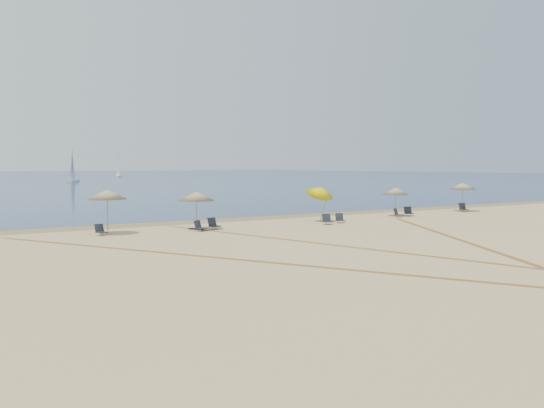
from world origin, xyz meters
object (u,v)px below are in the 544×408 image
at_px(umbrella_1, 107,194).
at_px(sailboat_1, 73,172).
at_px(umbrella_2, 196,196).
at_px(chair_9, 463,208).
at_px(chair_4, 213,224).
at_px(chair_7, 397,213).
at_px(umbrella_5, 463,186).
at_px(umbrella_3, 321,191).
at_px(chair_3, 199,226).
at_px(chair_6, 340,219).
at_px(chair_2, 100,230).
at_px(chair_5, 327,220).
at_px(chair_8, 408,212).
at_px(sailboat_0, 118,171).
at_px(umbrella_4, 396,191).

xyz_separation_m(umbrella_1, sailboat_1, (22.07, 105.36, 0.14)).
xyz_separation_m(umbrella_2, chair_9, (24.33, 0.17, -1.69)).
bearing_deg(chair_4, sailboat_1, 71.26).
relative_size(chair_7, chair_9, 0.95).
bearing_deg(umbrella_5, umbrella_3, -177.04).
distance_m(chair_3, chair_6, 10.09).
xyz_separation_m(chair_2, sailboat_1, (22.60, 105.76, 2.09)).
bearing_deg(chair_5, chair_2, -169.12).
bearing_deg(chair_9, umbrella_3, -161.76).
height_order(umbrella_2, chair_5, umbrella_2).
distance_m(chair_3, chair_9, 24.63).
height_order(chair_7, chair_8, chair_8).
height_order(chair_6, chair_8, chair_8).
relative_size(umbrella_5, chair_2, 3.52).
xyz_separation_m(chair_9, sailboat_0, (20.23, 161.37, 1.83)).
height_order(chair_2, chair_9, chair_9).
distance_m(umbrella_5, sailboat_0, 162.14).
xyz_separation_m(umbrella_2, chair_5, (8.48, -1.85, -1.71)).
bearing_deg(umbrella_3, chair_3, -175.17).
xyz_separation_m(chair_6, sailboat_0, (34.76, 163.09, 1.87)).
bearing_deg(umbrella_3, chair_6, -65.82).
distance_m(umbrella_3, chair_3, 9.67).
bearing_deg(chair_3, umbrella_1, 137.30).
bearing_deg(chair_4, umbrella_5, -7.77).
bearing_deg(sailboat_0, chair_4, -104.28).
bearing_deg(umbrella_3, chair_4, -178.56).
distance_m(chair_2, chair_5, 14.34).
xyz_separation_m(umbrella_4, chair_6, (-6.88, -1.81, -1.63)).
distance_m(chair_8, chair_9, 6.71).
height_order(umbrella_2, chair_2, umbrella_2).
relative_size(umbrella_2, chair_5, 2.88).
height_order(umbrella_4, chair_7, umbrella_4).
relative_size(umbrella_5, chair_3, 3.15).
bearing_deg(sailboat_0, umbrella_5, -96.21).
relative_size(umbrella_2, sailboat_1, 0.30).
distance_m(chair_6, chair_7, 6.41).
relative_size(umbrella_1, umbrella_2, 1.09).
height_order(chair_6, chair_9, chair_9).
height_order(chair_3, sailboat_0, sailboat_0).
height_order(chair_5, sailboat_0, sailboat_0).
height_order(chair_3, chair_5, chair_5).
distance_m(chair_4, chair_7, 15.20).
distance_m(chair_7, sailboat_1, 106.50).
xyz_separation_m(chair_3, chair_6, (10.07, -0.56, 0.00)).
relative_size(umbrella_5, chair_4, 3.26).
bearing_deg(chair_5, umbrella_2, -173.19).
distance_m(umbrella_1, chair_8, 22.91).
bearing_deg(umbrella_1, umbrella_5, 0.05).
bearing_deg(chair_9, umbrella_2, -162.71).
distance_m(umbrella_2, chair_2, 5.97).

